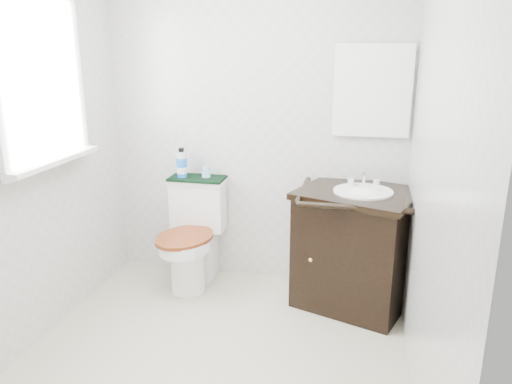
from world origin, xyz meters
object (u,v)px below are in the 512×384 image
at_px(toilet, 194,240).
at_px(vanity, 355,245).
at_px(trash_bin, 309,273).
at_px(mouthwash_bottle, 182,164).
at_px(cup, 206,172).

height_order(toilet, vanity, vanity).
height_order(toilet, trash_bin, toilet).
height_order(mouthwash_bottle, cup, mouthwash_bottle).
bearing_deg(cup, vanity, -10.34).
bearing_deg(toilet, trash_bin, -0.27).
bearing_deg(vanity, toilet, 176.86).
xyz_separation_m(toilet, mouthwash_bottle, (-0.11, 0.10, 0.56)).
xyz_separation_m(vanity, trash_bin, (-0.32, 0.06, -0.27)).
bearing_deg(cup, mouthwash_bottle, -168.31).
bearing_deg(mouthwash_bottle, vanity, -7.40).
distance_m(mouthwash_bottle, cup, 0.19).
xyz_separation_m(trash_bin, mouthwash_bottle, (-0.99, 0.11, 0.74)).
bearing_deg(trash_bin, vanity, -10.96).
relative_size(vanity, trash_bin, 2.92).
relative_size(trash_bin, mouthwash_bottle, 1.43).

